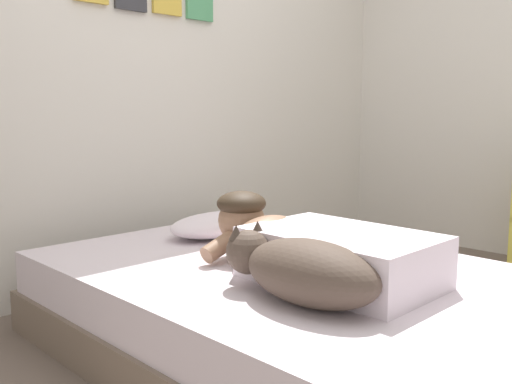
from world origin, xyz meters
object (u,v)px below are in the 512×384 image
pillow (219,224)px  dog (302,269)px  bed (294,313)px  person_lying (310,246)px  cell_phone (301,296)px  coffee_cup (265,234)px

pillow → dog: size_ratio=0.90×
bed → dog: bearing=-135.1°
bed → pillow: pillow is taller
person_lying → dog: (-0.25, -0.18, -0.00)m
person_lying → cell_phone: bearing=-146.0°
dog → coffee_cup: size_ratio=4.60×
person_lying → dog: 0.30m
bed → pillow: size_ratio=3.96×
person_lying → coffee_cup: size_ratio=7.36×
pillow → person_lying: bearing=-104.6°
pillow → coffee_cup: pillow is taller
bed → coffee_cup: coffee_cup is taller
cell_phone → bed: bearing=44.9°
bed → coffee_cup: 0.49m
bed → coffee_cup: (0.22, 0.38, 0.21)m
dog → coffee_cup: dog is taller
dog → cell_phone: dog is taller
bed → pillow: (0.17, 0.63, 0.23)m
person_lying → cell_phone: person_lying is taller
bed → pillow: bearing=75.2°
coffee_cup → cell_phone: size_ratio=0.89×
bed → person_lying: size_ratio=2.24×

